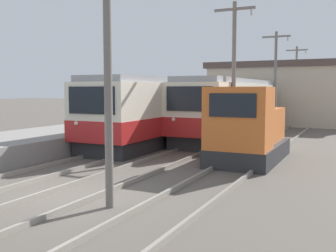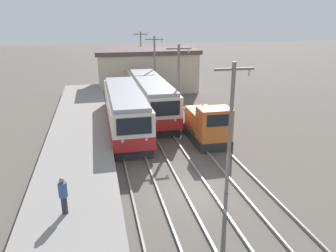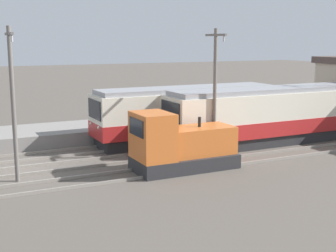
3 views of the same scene
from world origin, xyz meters
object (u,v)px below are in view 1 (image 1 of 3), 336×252
at_px(catenary_mast_distant, 296,80).
at_px(catenary_mast_mid, 234,70).
at_px(commuter_train_center, 233,110).
at_px(catenary_mast_near, 108,49).
at_px(commuter_train_left, 160,113).
at_px(shunting_locomotive, 248,132).
at_px(catenary_mast_far, 275,77).

bearing_deg(catenary_mast_distant, catenary_mast_mid, -90.00).
height_order(commuter_train_center, catenary_mast_near, catenary_mast_near).
relative_size(commuter_train_left, shunting_locomotive, 2.35).
bearing_deg(commuter_train_left, commuter_train_center, 57.89).
bearing_deg(commuter_train_center, catenary_mast_far, 74.77).
bearing_deg(shunting_locomotive, catenary_mast_far, 96.29).
height_order(catenary_mast_mid, catenary_mast_far, same).
bearing_deg(catenary_mast_far, commuter_train_left, -113.31).
relative_size(commuter_train_left, catenary_mast_mid, 1.75).
height_order(catenary_mast_near, catenary_mast_distant, same).
relative_size(commuter_train_center, catenary_mast_distant, 2.01).
distance_m(commuter_train_left, catenary_mast_distant, 21.16).
xyz_separation_m(catenary_mast_near, catenary_mast_far, (0.00, 21.20, 0.00)).
bearing_deg(commuter_train_center, catenary_mast_mid, -73.41).
bearing_deg(catenary_mast_distant, catenary_mast_near, -90.00).
xyz_separation_m(shunting_locomotive, catenary_mast_far, (-1.49, 13.53, 2.64)).
distance_m(commuter_train_left, catenary_mast_far, 11.11).
height_order(commuter_train_center, shunting_locomotive, commuter_train_center).
xyz_separation_m(catenary_mast_mid, catenary_mast_far, (0.00, 10.60, 0.00)).
xyz_separation_m(catenary_mast_near, catenary_mast_distant, (0.00, 31.80, 0.00)).
distance_m(catenary_mast_near, catenary_mast_far, 21.20).
distance_m(commuter_train_center, catenary_mast_mid, 5.72).
xyz_separation_m(catenary_mast_mid, catenary_mast_distant, (0.00, 21.20, 0.00)).
bearing_deg(catenary_mast_near, shunting_locomotive, 78.99).
bearing_deg(shunting_locomotive, catenary_mast_distant, 93.54).
relative_size(catenary_mast_mid, catenary_mast_distant, 1.00).
distance_m(catenary_mast_mid, catenary_mast_far, 10.60).
xyz_separation_m(commuter_train_left, catenary_mast_near, (4.31, -11.20, 2.21)).
distance_m(commuter_train_left, shunting_locomotive, 6.80).
xyz_separation_m(commuter_train_left, catenary_mast_distant, (4.31, 20.60, 2.21)).
xyz_separation_m(shunting_locomotive, catenary_mast_near, (-1.49, -7.67, 2.64)).
distance_m(shunting_locomotive, catenary_mast_far, 13.87).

